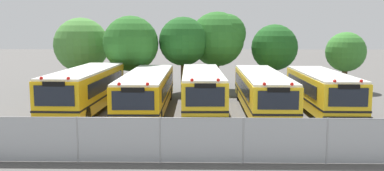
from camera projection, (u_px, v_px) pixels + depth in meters
name	position (u px, v px, depth m)	size (l,w,h in m)	color
ground_plane	(204.00, 111.00, 25.40)	(160.00, 160.00, 0.00)	#514F4C
school_bus_0	(86.00, 88.00, 25.13)	(2.76, 10.60, 2.74)	yellow
school_bus_1	(147.00, 90.00, 25.22)	(2.64, 11.70, 2.52)	#EAA80C
school_bus_2	(202.00, 89.00, 25.11)	(2.68, 10.23, 2.64)	yellow
school_bus_3	(262.00, 90.00, 25.25)	(2.58, 11.45, 2.50)	yellow
school_bus_4	(322.00, 90.00, 24.84)	(2.53, 9.41, 2.57)	yellow
tree_0	(82.00, 45.00, 34.14)	(4.57, 4.57, 6.02)	#4C3823
tree_1	(129.00, 43.00, 31.63)	(4.31, 4.31, 6.10)	#4C3823
tree_2	(182.00, 40.00, 32.41)	(3.89, 3.89, 6.05)	#4C3823
tree_3	(220.00, 38.00, 33.70)	(4.63, 4.52, 6.51)	#4C3823
tree_4	(276.00, 48.00, 34.09)	(3.86, 3.86, 5.48)	#4C3823
tree_5	(345.00, 52.00, 33.38)	(3.25, 3.25, 4.84)	#4C3823
chainlink_fence	(202.00, 139.00, 15.38)	(22.04, 0.07, 1.77)	#9EA0A3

